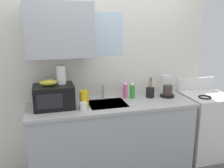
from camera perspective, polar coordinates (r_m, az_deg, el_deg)
kitchen_wall_assembly at (r=3.21m, az=-3.26°, el=4.65°), size 2.82×0.42×2.50m
counter_unit at (r=3.22m, az=-0.02°, el=-11.97°), size 2.05×0.63×0.90m
sink_faucet at (r=3.23m, az=-2.05°, el=-1.73°), size 0.03×0.03×0.19m
stove_range at (r=3.80m, az=20.58°, el=-8.74°), size 0.60×0.60×1.08m
microwave at (r=2.96m, az=-13.28°, el=-2.83°), size 0.46×0.35×0.27m
banana_bunch at (r=2.91m, az=-14.45°, el=0.31°), size 0.20×0.11×0.07m
paper_towel_roll at (r=2.95m, az=-11.66°, el=2.14°), size 0.11×0.11×0.22m
coffee_maker at (r=3.41m, az=12.43°, el=-1.04°), size 0.19×0.21×0.28m
dish_soap_bottle_pink at (r=3.24m, az=3.06°, el=-1.47°), size 0.06×0.06×0.23m
dish_soap_bottle_green at (r=3.26m, az=4.71°, el=-1.51°), size 0.07×0.07×0.22m
cereal_canister at (r=2.90m, az=-6.43°, el=-3.51°), size 0.10×0.10×0.21m
mug_white at (r=2.83m, az=-6.55°, el=-5.16°), size 0.08×0.08×0.09m
utensil_crock at (r=3.33m, az=8.80°, el=-1.85°), size 0.11×0.11×0.27m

